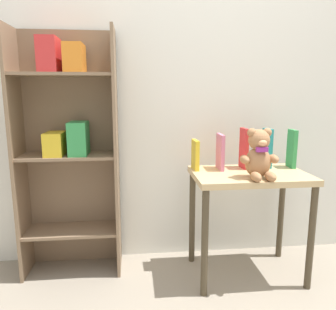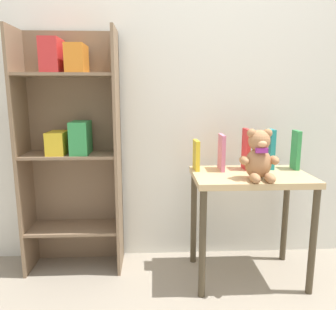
{
  "view_description": "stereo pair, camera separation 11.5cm",
  "coord_description": "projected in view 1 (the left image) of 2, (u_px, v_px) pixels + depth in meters",
  "views": [
    {
      "loc": [
        -0.37,
        -0.89,
        1.15
      ],
      "look_at": [
        -0.16,
        1.03,
        0.78
      ],
      "focal_mm": 35.0,
      "sensor_mm": 36.0,
      "label": 1
    },
    {
      "loc": [
        -0.26,
        -0.9,
        1.15
      ],
      "look_at": [
        -0.16,
        1.03,
        0.78
      ],
      "focal_mm": 35.0,
      "sensor_mm": 36.0,
      "label": 2
    }
  ],
  "objects": [
    {
      "name": "book_standing_yellow",
      "position": [
        195.0,
        155.0,
        2.06
      ],
      "size": [
        0.03,
        0.12,
        0.19
      ],
      "primitive_type": "cube",
      "rotation": [
        0.0,
        0.0,
        0.04
      ],
      "color": "gold",
      "rests_on": "display_table"
    },
    {
      "name": "display_table",
      "position": [
        249.0,
        189.0,
        2.01
      ],
      "size": [
        0.69,
        0.45,
        0.67
      ],
      "color": "tan",
      "rests_on": "ground_plane"
    },
    {
      "name": "wall_back",
      "position": [
        187.0,
        77.0,
        2.2
      ],
      "size": [
        4.8,
        0.06,
        2.5
      ],
      "color": "silver",
      "rests_on": "ground_plane"
    },
    {
      "name": "book_standing_red",
      "position": [
        244.0,
        148.0,
        2.09
      ],
      "size": [
        0.03,
        0.12,
        0.26
      ],
      "primitive_type": "cube",
      "rotation": [
        0.0,
        0.0,
        0.02
      ],
      "color": "red",
      "rests_on": "display_table"
    },
    {
      "name": "book_standing_green",
      "position": [
        292.0,
        149.0,
        2.11
      ],
      "size": [
        0.03,
        0.11,
        0.25
      ],
      "primitive_type": "cube",
      "rotation": [
        0.0,
        0.0,
        -0.05
      ],
      "color": "#33934C",
      "rests_on": "display_table"
    },
    {
      "name": "book_standing_teal",
      "position": [
        267.0,
        148.0,
        2.11
      ],
      "size": [
        0.03,
        0.1,
        0.25
      ],
      "primitive_type": "cube",
      "rotation": [
        0.0,
        0.0,
        0.01
      ],
      "color": "teal",
      "rests_on": "display_table"
    },
    {
      "name": "teddy_bear",
      "position": [
        259.0,
        156.0,
        1.85
      ],
      "size": [
        0.22,
        0.2,
        0.28
      ],
      "color": "#A8754C",
      "rests_on": "display_table"
    },
    {
      "name": "book_standing_pink",
      "position": [
        220.0,
        152.0,
        2.06
      ],
      "size": [
        0.03,
        0.15,
        0.22
      ],
      "primitive_type": "cube",
      "rotation": [
        0.0,
        0.0,
        -0.03
      ],
      "color": "#D17093",
      "rests_on": "display_table"
    },
    {
      "name": "bookshelf_side",
      "position": [
        69.0,
        140.0,
        2.04
      ],
      "size": [
        0.61,
        0.28,
        1.53
      ],
      "color": "#7F664C",
      "rests_on": "ground_plane"
    }
  ]
}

